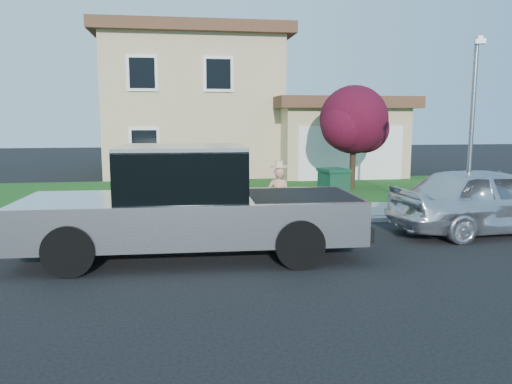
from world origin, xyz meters
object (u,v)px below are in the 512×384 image
woman (279,196)px  ornamental_tree (355,123)px  pickup_truck (190,205)px  trash_bin (333,189)px  street_lamp (472,122)px  sedan (489,200)px

woman → ornamental_tree: (4.01, 5.83, 1.75)m
pickup_truck → trash_bin: bearing=44.8°
woman → trash_bin: size_ratio=1.45×
trash_bin → street_lamp: size_ratio=0.25×
ornamental_tree → street_lamp: (0.69, -6.42, 0.08)m
sedan → ornamental_tree: (-0.80, 7.16, 1.74)m
pickup_truck → woman: size_ratio=4.01×
woman → ornamental_tree: 7.29m
pickup_truck → woman: bearing=47.8°
pickup_truck → woman: (2.22, 2.29, -0.23)m
woman → sedan: bearing=179.8°
street_lamp → pickup_truck: bearing=-143.1°
trash_bin → street_lamp: street_lamp is taller
woman → street_lamp: size_ratio=0.36×
street_lamp → woman: bearing=-164.1°
trash_bin → street_lamp: 4.00m
ornamental_tree → woman: bearing=-124.6°
pickup_truck → ornamental_tree: bearing=54.4°
trash_bin → pickup_truck: bearing=-148.7°
sedan → trash_bin: size_ratio=4.06×
pickup_truck → street_lamp: street_lamp is taller
sedan → trash_bin: (-2.92, 2.86, -0.06)m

